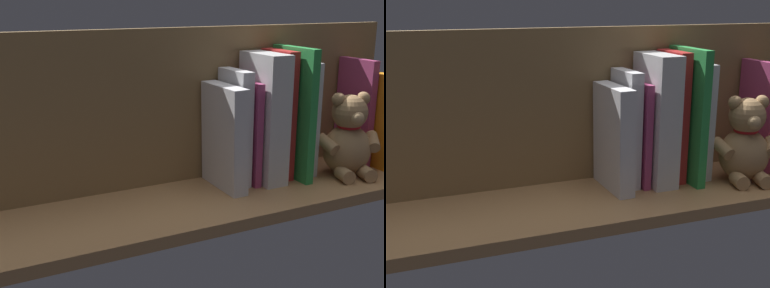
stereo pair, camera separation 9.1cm
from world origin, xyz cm
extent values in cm
cube|color=#A87A4C|center=(0.00, 0.00, -1.10)|extent=(103.29, 24.67, 2.20)
cube|color=olive|center=(0.00, -10.09, 15.09)|extent=(103.29, 1.50, 30.19)
cube|color=#B23F72|center=(-41.73, -3.80, 11.49)|extent=(1.66, 10.26, 22.99)
ellipsoid|color=tan|center=(-34.74, 2.04, 5.23)|extent=(11.91, 11.17, 10.47)
sphere|color=tan|center=(-34.74, 2.04, 13.17)|extent=(7.20, 7.20, 7.20)
sphere|color=tan|center=(-37.34, 2.74, 15.87)|extent=(2.78, 2.78, 2.78)
sphere|color=tan|center=(-32.13, 1.34, 15.87)|extent=(2.78, 2.78, 2.78)
sphere|color=tan|center=(-33.94, 4.99, 12.63)|extent=(2.78, 2.78, 2.78)
cylinder|color=tan|center=(-29.59, 2.01, 7.07)|extent=(2.89, 5.34, 3.87)
cylinder|color=tan|center=(-35.86, 6.94, 1.39)|extent=(3.70, 4.51, 2.78)
cylinder|color=tan|center=(-31.31, 5.72, 1.39)|extent=(3.70, 4.51, 2.78)
torus|color=red|center=(-34.74, 2.04, 10.31)|extent=(5.85, 5.85, 0.82)
cube|color=silver|center=(-26.70, -3.97, 11.63)|extent=(3.16, 9.93, 23.26)
cube|color=green|center=(-23.82, -2.43, 13.19)|extent=(1.73, 13.00, 26.37)
cube|color=red|center=(-21.31, -4.09, 12.86)|extent=(2.43, 9.69, 25.71)
cube|color=silver|center=(-17.27, -3.02, 12.71)|extent=(4.78, 11.63, 25.42)
cube|color=#B23F72|center=(-13.76, -3.86, 10.11)|extent=(1.39, 10.16, 20.22)
cube|color=silver|center=(-11.38, -4.22, 11.22)|extent=(2.51, 9.43, 22.44)
cube|color=silver|center=(-8.13, -2.59, 10.00)|extent=(3.48, 12.69, 20.05)
camera|label=1|loc=(39.02, 78.64, 35.63)|focal=47.89mm
camera|label=2|loc=(30.65, 82.27, 35.63)|focal=47.89mm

